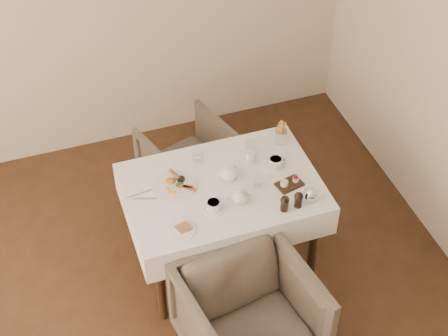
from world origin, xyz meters
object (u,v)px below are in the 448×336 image
armchair_near (250,319)px  armchair_far (189,160)px  breakfast_plate (174,185)px  table (222,198)px  teapot_centre (229,171)px

armchair_near → armchair_far: 1.57m
armchair_near → breakfast_plate: 0.99m
armchair_near → armchair_far: armchair_near is taller
table → teapot_centre: (0.06, 0.05, 0.19)m
table → breakfast_plate: bearing=162.3°
breakfast_plate → teapot_centre: teapot_centre is taller
table → armchair_far: (-0.01, 0.79, -0.35)m
armchair_near → armchair_far: (0.08, 1.57, -0.06)m
breakfast_plate → armchair_near: bearing=-69.8°
breakfast_plate → teapot_centre: bearing=-1.4°
armchair_near → teapot_centre: size_ratio=4.52×
breakfast_plate → teapot_centre: size_ratio=1.70×
armchair_far → teapot_centre: (0.07, -0.74, 0.53)m
armchair_far → breakfast_plate: (-0.29, -0.70, 0.47)m
armchair_far → teapot_centre: size_ratio=3.73×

